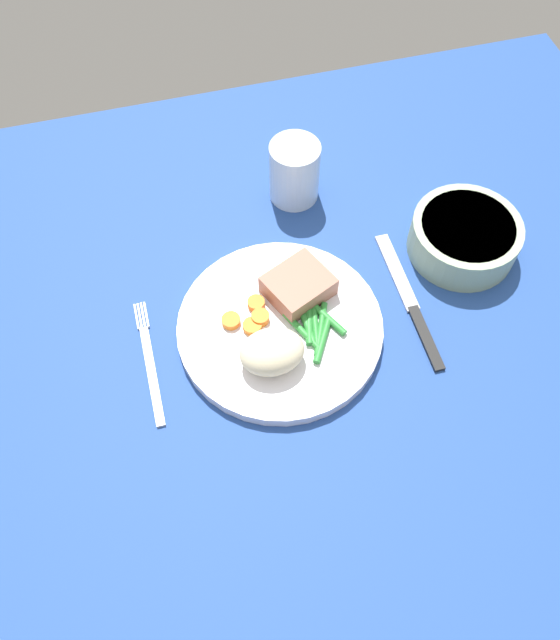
# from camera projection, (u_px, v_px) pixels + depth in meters

# --- Properties ---
(dining_table) EXTENTS (1.20, 0.90, 0.02)m
(dining_table) POSITION_uv_depth(u_px,v_px,m) (265.00, 343.00, 0.77)
(dining_table) COLOR #234793
(dining_table) RESTS_ON ground
(dinner_plate) EXTENTS (0.25, 0.25, 0.02)m
(dinner_plate) POSITION_uv_depth(u_px,v_px,m) (280.00, 328.00, 0.76)
(dinner_plate) COLOR white
(dinner_plate) RESTS_ON dining_table
(meat_portion) EXTENTS (0.09, 0.09, 0.03)m
(meat_portion) POSITION_uv_depth(u_px,v_px,m) (298.00, 286.00, 0.77)
(meat_portion) COLOR #A86B56
(meat_portion) RESTS_ON dinner_plate
(mashed_potatoes) EXTENTS (0.07, 0.06, 0.04)m
(mashed_potatoes) POSITION_uv_depth(u_px,v_px,m) (271.00, 352.00, 0.71)
(mashed_potatoes) COLOR beige
(mashed_potatoes) RESTS_ON dinner_plate
(carrot_slices) EXTENTS (0.06, 0.05, 0.01)m
(carrot_slices) POSITION_uv_depth(u_px,v_px,m) (250.00, 317.00, 0.75)
(carrot_slices) COLOR orange
(carrot_slices) RESTS_ON dinner_plate
(green_beans) EXTENTS (0.07, 0.09, 0.01)m
(green_beans) POSITION_uv_depth(u_px,v_px,m) (315.00, 326.00, 0.75)
(green_beans) COLOR #2D8C38
(green_beans) RESTS_ON dinner_plate
(fork) EXTENTS (0.01, 0.17, 0.00)m
(fork) POSITION_uv_depth(u_px,v_px,m) (150.00, 362.00, 0.74)
(fork) COLOR silver
(fork) RESTS_ON dining_table
(knife) EXTENTS (0.02, 0.20, 0.01)m
(knife) POSITION_uv_depth(u_px,v_px,m) (410.00, 303.00, 0.79)
(knife) COLOR black
(knife) RESTS_ON dining_table
(water_glass) EXTENTS (0.07, 0.07, 0.09)m
(water_glass) POSITION_uv_depth(u_px,v_px,m) (294.00, 175.00, 0.85)
(water_glass) COLOR silver
(water_glass) RESTS_ON dining_table
(salad_bowl) EXTENTS (0.14, 0.14, 0.05)m
(salad_bowl) POSITION_uv_depth(u_px,v_px,m) (465.00, 236.00, 0.81)
(salad_bowl) COLOR #99B28C
(salad_bowl) RESTS_ON dining_table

